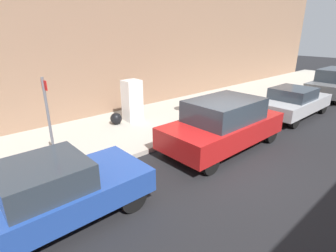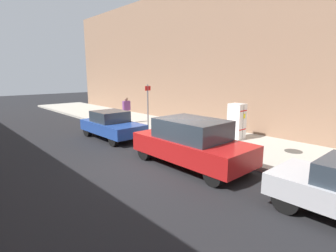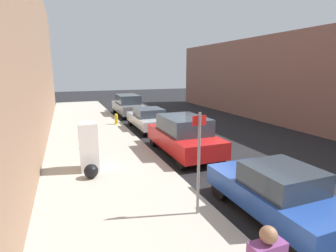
{
  "view_description": "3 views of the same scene",
  "coord_description": "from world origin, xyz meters",
  "px_view_note": "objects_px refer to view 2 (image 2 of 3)",
  "views": [
    {
      "loc": [
        4.16,
        -6.18,
        3.81
      ],
      "look_at": [
        -1.1,
        -1.48,
        1.25
      ],
      "focal_mm": 28.0,
      "sensor_mm": 36.0,
      "label": 1
    },
    {
      "loc": [
        6.02,
        6.98,
        3.3
      ],
      "look_at": [
        -2.4,
        -2.3,
        0.82
      ],
      "focal_mm": 28.0,
      "sensor_mm": 36.0,
      "label": 2
    },
    {
      "loc": [
        -5.58,
        -9.59,
        3.74
      ],
      "look_at": [
        -1.34,
        1.24,
        1.24
      ],
      "focal_mm": 28.0,
      "sensor_mm": 36.0,
      "label": 3
    }
  ],
  "objects_px": {
    "discarded_refrigerator": "(237,121)",
    "pedestrian_walking_far": "(127,108)",
    "parked_hatchback_blue": "(112,125)",
    "trash_bag": "(223,131)",
    "street_sign_post": "(148,106)",
    "parked_suv_red": "(191,142)"
  },
  "relations": [
    {
      "from": "discarded_refrigerator",
      "to": "pedestrian_walking_far",
      "type": "bearing_deg",
      "value": -77.54
    },
    {
      "from": "street_sign_post",
      "to": "parked_hatchback_blue",
      "type": "bearing_deg",
      "value": -19.73
    },
    {
      "from": "trash_bag",
      "to": "parked_hatchback_blue",
      "type": "relative_size",
      "value": 0.13
    },
    {
      "from": "parked_hatchback_blue",
      "to": "pedestrian_walking_far",
      "type": "bearing_deg",
      "value": -136.05
    },
    {
      "from": "street_sign_post",
      "to": "pedestrian_walking_far",
      "type": "bearing_deg",
      "value": -102.2
    },
    {
      "from": "pedestrian_walking_far",
      "to": "parked_suv_red",
      "type": "xyz_separation_m",
      "value": [
        2.55,
        8.09,
        -0.25
      ]
    },
    {
      "from": "street_sign_post",
      "to": "pedestrian_walking_far",
      "type": "relative_size",
      "value": 1.56
    },
    {
      "from": "discarded_refrigerator",
      "to": "parked_hatchback_blue",
      "type": "relative_size",
      "value": 0.45
    },
    {
      "from": "trash_bag",
      "to": "parked_suv_red",
      "type": "relative_size",
      "value": 0.11
    },
    {
      "from": "parked_hatchback_blue",
      "to": "parked_suv_red",
      "type": "relative_size",
      "value": 0.85
    },
    {
      "from": "street_sign_post",
      "to": "trash_bag",
      "type": "distance_m",
      "value": 4.2
    },
    {
      "from": "discarded_refrigerator",
      "to": "pedestrian_walking_far",
      "type": "xyz_separation_m",
      "value": [
        1.6,
        -7.25,
        0.1
      ]
    },
    {
      "from": "trash_bag",
      "to": "parked_hatchback_blue",
      "type": "distance_m",
      "value": 5.77
    },
    {
      "from": "trash_bag",
      "to": "pedestrian_walking_far",
      "type": "xyz_separation_m",
      "value": [
        1.63,
        -6.42,
        0.73
      ]
    },
    {
      "from": "parked_hatchback_blue",
      "to": "parked_suv_red",
      "type": "xyz_separation_m",
      "value": [
        0.0,
        5.63,
        0.16
      ]
    },
    {
      "from": "trash_bag",
      "to": "parked_hatchback_blue",
      "type": "bearing_deg",
      "value": -43.49
    },
    {
      "from": "pedestrian_walking_far",
      "to": "parked_hatchback_blue",
      "type": "bearing_deg",
      "value": 142.92
    },
    {
      "from": "trash_bag",
      "to": "pedestrian_walking_far",
      "type": "distance_m",
      "value": 6.67
    },
    {
      "from": "discarded_refrigerator",
      "to": "pedestrian_walking_far",
      "type": "distance_m",
      "value": 7.42
    },
    {
      "from": "street_sign_post",
      "to": "pedestrian_walking_far",
      "type": "height_order",
      "value": "street_sign_post"
    },
    {
      "from": "discarded_refrigerator",
      "to": "parked_hatchback_blue",
      "type": "height_order",
      "value": "discarded_refrigerator"
    },
    {
      "from": "pedestrian_walking_far",
      "to": "parked_suv_red",
      "type": "bearing_deg",
      "value": 171.46
    }
  ]
}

